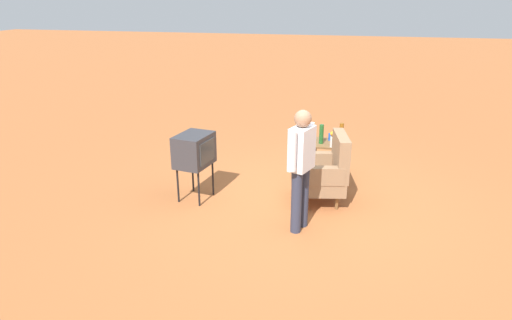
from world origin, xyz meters
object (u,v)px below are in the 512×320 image
object	(u,v)px
side_table	(328,148)
armchair	(325,171)
soda_can_blue	(330,137)
soda_can_red	(336,137)
bottle_tall_amber	(341,132)
bottle_wine_green	(321,134)
flower_vase	(333,138)
tv_on_stand	(194,150)
person_standing	(301,163)

from	to	relation	value
side_table	armchair	bearing A→B (deg)	1.66
soda_can_blue	armchair	bearing A→B (deg)	0.59
side_table	soda_can_red	size ratio (longest dim) A/B	5.43
bottle_tall_amber	soda_can_red	bearing A→B (deg)	-89.87
bottle_wine_green	flower_vase	world-z (taller)	bottle_wine_green
tv_on_stand	flower_vase	world-z (taller)	tv_on_stand
soda_can_red	flower_vase	distance (m)	0.39
bottle_tall_amber	flower_vase	xyz separation A→B (m)	(0.38, -0.11, -0.00)
side_table	soda_can_red	xyz separation A→B (m)	(-0.16, 0.10, 0.16)
flower_vase	bottle_tall_amber	bearing A→B (deg)	163.48
armchair	tv_on_stand	size ratio (longest dim) A/B	1.03
tv_on_stand	person_standing	size ratio (longest dim) A/B	0.63
side_table	bottle_tall_amber	size ratio (longest dim) A/B	2.21
soda_can_blue	flower_vase	size ratio (longest dim) A/B	0.46
armchair	person_standing	bearing A→B (deg)	-14.52
soda_can_blue	flower_vase	xyz separation A→B (m)	(0.34, 0.07, 0.09)
person_standing	soda_can_blue	bearing A→B (deg)	173.24
armchair	flower_vase	world-z (taller)	armchair
bottle_tall_amber	tv_on_stand	bearing A→B (deg)	-56.54
armchair	soda_can_blue	world-z (taller)	armchair
tv_on_stand	soda_can_red	distance (m)	2.43
person_standing	flower_vase	bearing A→B (deg)	169.50
tv_on_stand	person_standing	xyz separation A→B (m)	(0.60, 1.68, 0.16)
soda_can_red	soda_can_blue	world-z (taller)	same
side_table	bottle_wine_green	world-z (taller)	bottle_wine_green
bottle_tall_amber	armchair	bearing A→B (deg)	-9.09
soda_can_red	bottle_wine_green	size ratio (longest dim) A/B	0.38
person_standing	armchair	bearing A→B (deg)	165.48
armchair	bottle_tall_amber	distance (m)	1.11
side_table	bottle_tall_amber	distance (m)	0.35
side_table	bottle_wine_green	size ratio (longest dim) A/B	2.07
armchair	soda_can_red	size ratio (longest dim) A/B	8.69
person_standing	bottle_wine_green	distance (m)	1.74
bottle_wine_green	bottle_tall_amber	size ratio (longest dim) A/B	1.07
tv_on_stand	bottle_tall_amber	xyz separation A→B (m)	(-1.38, 2.09, 0.03)
armchair	side_table	xyz separation A→B (m)	(-0.89, -0.03, 0.06)
soda_can_red	bottle_wine_green	world-z (taller)	bottle_wine_green
soda_can_red	soda_can_blue	xyz separation A→B (m)	(0.04, -0.09, 0.00)
bottle_wine_green	flower_vase	xyz separation A→B (m)	(0.13, 0.20, -0.01)
bottle_wine_green	flower_vase	size ratio (longest dim) A/B	1.21
bottle_wine_green	bottle_tall_amber	xyz separation A→B (m)	(-0.24, 0.31, -0.01)
person_standing	flower_vase	size ratio (longest dim) A/B	6.19
armchair	bottle_wine_green	size ratio (longest dim) A/B	3.31
flower_vase	soda_can_red	bearing A→B (deg)	176.88
soda_can_red	soda_can_blue	size ratio (longest dim) A/B	1.00
tv_on_stand	bottle_wine_green	size ratio (longest dim) A/B	3.22
soda_can_red	bottle_wine_green	xyz separation A→B (m)	(0.24, -0.22, 0.10)
side_table	person_standing	distance (m)	1.87
side_table	bottle_wine_green	xyz separation A→B (m)	(0.08, -0.12, 0.26)
bottle_tall_amber	flower_vase	bearing A→B (deg)	-16.52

